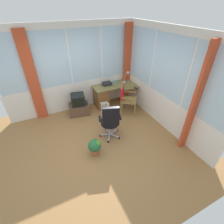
% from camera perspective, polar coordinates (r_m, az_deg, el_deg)
% --- Properties ---
extents(ground, '(5.14, 4.87, 0.06)m').
position_cam_1_polar(ground, '(4.53, -5.35, -10.79)').
color(ground, olive).
extents(north_window_panel, '(4.14, 0.07, 2.72)m').
position_cam_1_polar(north_window_panel, '(5.42, -14.01, 13.79)').
color(north_window_panel, silver).
rests_on(north_window_panel, ground).
extents(east_window_panel, '(0.07, 3.87, 2.72)m').
position_cam_1_polar(east_window_panel, '(4.72, 18.46, 9.93)').
color(east_window_panel, silver).
rests_on(east_window_panel, ground).
extents(curtain_north_left, '(0.31, 0.10, 2.62)m').
position_cam_1_polar(curtain_north_left, '(5.27, -25.88, 10.19)').
color(curtain_north_left, '#BD4424').
rests_on(curtain_north_left, ground).
extents(curtain_corner, '(0.30, 0.07, 2.62)m').
position_cam_1_polar(curtain_corner, '(6.02, 5.48, 16.14)').
color(curtain_corner, '#BD4424').
rests_on(curtain_corner, ground).
extents(curtain_east_far, '(0.30, 0.08, 2.62)m').
position_cam_1_polar(curtain_east_far, '(4.08, 27.30, 3.06)').
color(curtain_east_far, '#BD4424').
rests_on(curtain_east_far, ground).
extents(desk, '(1.44, 0.79, 0.73)m').
position_cam_1_polar(desk, '(5.76, -3.03, 5.51)').
color(desk, olive).
rests_on(desk, ground).
extents(desk_lamp, '(0.24, 0.21, 0.41)m').
position_cam_1_polar(desk_lamp, '(5.89, 5.29, 12.58)').
color(desk_lamp, '#B2B7BC').
rests_on(desk_lamp, desk).
extents(tv_remote, '(0.06, 0.15, 0.02)m').
position_cam_1_polar(tv_remote, '(5.60, 8.17, 8.26)').
color(tv_remote, black).
rests_on(tv_remote, desk).
extents(spray_bottle, '(0.06, 0.06, 0.22)m').
position_cam_1_polar(spray_bottle, '(5.83, 1.01, 10.72)').
color(spray_bottle, '#3AB7E4').
rests_on(spray_bottle, desk).
extents(paper_tray, '(0.32, 0.26, 0.09)m').
position_cam_1_polar(paper_tray, '(5.77, -1.79, 9.80)').
color(paper_tray, '#222327').
rests_on(paper_tray, desk).
extents(wooden_armchair, '(0.67, 0.67, 0.97)m').
position_cam_1_polar(wooden_armchair, '(5.30, 4.57, 5.49)').
color(wooden_armchair, olive).
rests_on(wooden_armchair, ground).
extents(office_chair, '(0.63, 0.59, 1.05)m').
position_cam_1_polar(office_chair, '(4.26, -0.60, -2.88)').
color(office_chair, '#B7B7BF').
rests_on(office_chair, ground).
extents(tv_on_stand, '(0.71, 0.55, 0.72)m').
position_cam_1_polar(tv_on_stand, '(5.48, -11.46, 2.19)').
color(tv_on_stand, brown).
rests_on(tv_on_stand, ground).
extents(space_heater, '(0.28, 0.20, 0.59)m').
position_cam_1_polar(space_heater, '(5.17, -2.37, 0.56)').
color(space_heater, silver).
rests_on(space_heater, ground).
extents(potted_plant, '(0.32, 0.32, 0.43)m').
position_cam_1_polar(potted_plant, '(4.07, -5.93, -11.70)').
color(potted_plant, '#A25936').
rests_on(potted_plant, ground).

